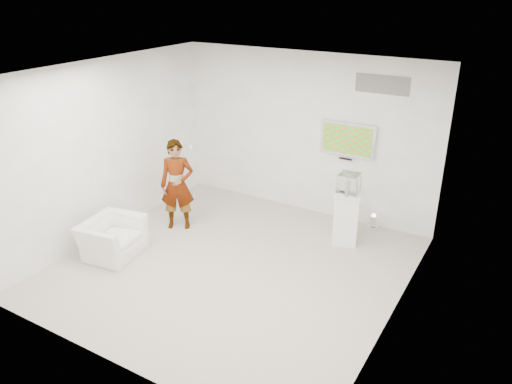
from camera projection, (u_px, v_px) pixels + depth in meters
room at (231, 177)px, 7.22m from camera, size 5.01×5.01×3.00m
tv at (348, 139)px, 8.75m from camera, size 1.00×0.08×0.60m
logo_decal at (382, 85)px, 8.15m from camera, size 0.90×0.02×0.30m
person at (177, 185)px, 8.74m from camera, size 0.71×0.64×1.63m
armchair at (112, 238)px, 8.04m from camera, size 0.93×1.03×0.60m
pedestal at (346, 218)px, 8.37m from camera, size 0.55×0.55×0.91m
floor_uplight at (373, 222)px, 8.91m from camera, size 0.24×0.24×0.29m
vitrine at (349, 184)px, 8.12m from camera, size 0.35×0.35×0.33m
console at (349, 187)px, 8.14m from camera, size 0.06×0.17×0.23m
wii_remote at (191, 147)px, 8.62m from camera, size 0.12×0.13×0.04m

